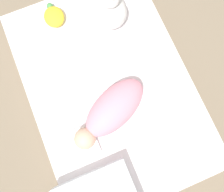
{
  "coord_description": "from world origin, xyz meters",
  "views": [
    {
      "loc": [
        -0.28,
        0.1,
        1.38
      ],
      "look_at": [
        -0.07,
        0.01,
        0.18
      ],
      "focal_mm": 35.0,
      "sensor_mm": 36.0,
      "label": 1
    }
  ],
  "objects": [
    {
      "name": "ground_plane",
      "position": [
        0.0,
        0.0,
        0.0
      ],
      "size": [
        12.0,
        12.0,
        0.0
      ],
      "primitive_type": "plane",
      "color": "#7A6B56"
    },
    {
      "name": "bed_mattress",
      "position": [
        0.0,
        0.0,
        0.07
      ],
      "size": [
        1.36,
        0.93,
        0.13
      ],
      "color": "white",
      "rests_on": "ground_plane"
    },
    {
      "name": "burp_cloth",
      "position": [
        -0.24,
        0.26,
        0.14
      ],
      "size": [
        0.17,
        0.16,
        0.02
      ],
      "color": "white",
      "rests_on": "bed_mattress"
    },
    {
      "name": "swaddled_baby",
      "position": [
        -0.15,
        0.05,
        0.21
      ],
      "size": [
        0.35,
        0.49,
        0.15
      ],
      "rotation": [
        0.0,
        0.0,
        1.98
      ],
      "color": "pink",
      "rests_on": "bed_mattress"
    },
    {
      "name": "bunny_plush",
      "position": [
        0.38,
        -0.17,
        0.25
      ],
      "size": [
        0.2,
        0.2,
        0.33
      ],
      "color": "white",
      "rests_on": "bed_mattress"
    },
    {
      "name": "turtle_plush",
      "position": [
        0.53,
        0.15,
        0.16
      ],
      "size": [
        0.17,
        0.12,
        0.06
      ],
      "color": "yellow",
      "rests_on": "bed_mattress"
    }
  ]
}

